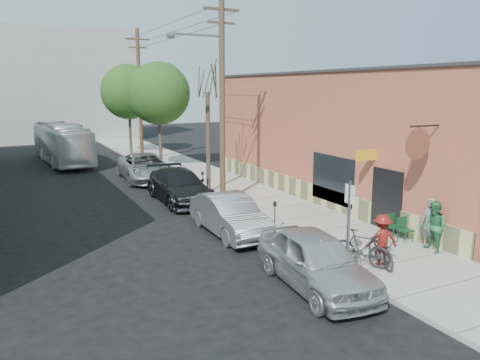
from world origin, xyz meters
name	(u,v)px	position (x,y,z in m)	size (l,w,h in m)	color
ground	(231,249)	(0.00, 0.00, 0.00)	(120.00, 120.00, 0.00)	black
sidewalk	(216,183)	(4.25, 11.00, 0.07)	(4.50, 58.00, 0.15)	#A9A49C
cafe_building	(343,136)	(8.99, 4.99, 3.30)	(6.60, 20.20, 6.61)	#B15941
end_cap_building	(50,86)	(-2.00, 42.00, 6.00)	(18.00, 8.00, 12.00)	#A4A49F
sign_post	(349,217)	(2.35, -3.62, 1.83)	(0.07, 0.45, 2.80)	slate
parking_meter_near	(275,212)	(2.25, 0.67, 0.98)	(0.14, 0.14, 1.24)	slate
parking_meter_far	(203,179)	(2.25, 8.18, 0.98)	(0.14, 0.14, 1.24)	slate
utility_pole_near	(221,96)	(2.39, 6.02, 5.41)	(3.57, 0.28, 10.00)	#503A28
utility_pole_far	(140,94)	(2.45, 21.10, 5.34)	(1.80, 0.28, 10.00)	#503A28
tree_bare	(208,143)	(2.80, 8.65, 2.87)	(0.24, 0.24, 5.43)	#44392C
tree_leafy_mid	(159,93)	(2.80, 17.35, 5.40)	(4.35, 4.35, 7.44)	#44392C
tree_leafy_far	(128,92)	(2.80, 26.07, 5.45)	(4.71, 4.71, 7.66)	#44392C
patio_chair_a	(406,230)	(6.02, -2.50, 0.59)	(0.50, 0.50, 0.88)	#113E1F
patio_chair_b	(394,226)	(5.97, -1.95, 0.59)	(0.50, 0.50, 0.88)	#113E1F
patron_grey	(430,223)	(6.20, -3.41, 1.06)	(0.67, 0.44, 1.82)	gray
patron_green	(434,227)	(6.02, -3.77, 1.05)	(0.87, 0.68, 1.79)	#2B6D42
cyclist	(382,240)	(3.51, -3.89, 0.99)	(1.08, 0.62, 1.67)	maroon
cyclist_bike	(381,250)	(3.51, -3.89, 0.64)	(0.64, 1.85, 0.97)	black
parked_bike_a	(362,248)	(2.94, -3.63, 0.72)	(0.54, 1.91, 1.15)	black
parked_bike_b	(357,256)	(2.62, -3.77, 0.56)	(0.55, 1.57, 0.82)	slate
car_0	(316,260)	(0.80, -4.08, 0.83)	(1.96, 4.87, 1.66)	#B6B9BE
car_1	(230,215)	(0.74, 1.65, 0.79)	(1.68, 4.81, 1.59)	gray
car_2	(179,186)	(0.80, 7.78, 0.82)	(2.30, 5.67, 1.64)	black
car_3	(146,167)	(0.80, 14.14, 0.84)	(2.80, 6.06, 1.69)	#A0A3A7
bus	(62,143)	(-3.07, 24.05, 1.54)	(2.58, 11.03, 3.07)	white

